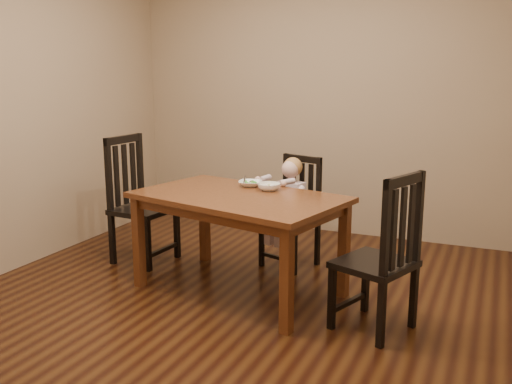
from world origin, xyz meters
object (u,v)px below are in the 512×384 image
at_px(chair_child, 293,214).
at_px(toddler, 290,201).
at_px(dining_table, 239,206).
at_px(chair_right, 382,257).
at_px(chair_left, 139,202).
at_px(bowl_veg, 269,187).
at_px(bowl_peas, 250,184).

xyz_separation_m(chair_child, toddler, (-0.01, -0.04, 0.12)).
relative_size(dining_table, chair_right, 1.60).
relative_size(chair_left, toddler, 2.25).
relative_size(chair_left, chair_right, 1.05).
height_order(dining_table, bowl_veg, bowl_veg).
xyz_separation_m(dining_table, chair_left, (-1.09, 0.30, -0.14)).
relative_size(chair_right, bowl_veg, 5.95).
distance_m(chair_left, toddler, 1.30).
xyz_separation_m(chair_left, bowl_peas, (1.05, 0.00, 0.25)).
height_order(chair_child, chair_right, chair_right).
height_order(bowl_peas, bowl_veg, bowl_veg).
distance_m(chair_left, chair_right, 2.26).
height_order(chair_left, toddler, chair_left).
relative_size(chair_right, bowl_peas, 5.75).
height_order(chair_left, chair_right, chair_left).
height_order(dining_table, chair_right, chair_right).
bearing_deg(chair_right, toddler, 66.21).
distance_m(chair_child, chair_left, 1.33).
bearing_deg(chair_child, toddler, 90.00).
relative_size(chair_child, chair_right, 0.90).
relative_size(chair_left, bowl_peas, 6.04).
bearing_deg(chair_child, dining_table, 94.43).
bearing_deg(chair_left, dining_table, 79.15).
xyz_separation_m(dining_table, toddler, (0.15, 0.68, -0.09)).
distance_m(chair_child, bowl_peas, 0.57).
distance_m(dining_table, chair_child, 0.78).
relative_size(dining_table, toddler, 3.43).
relative_size(dining_table, bowl_peas, 9.20).
xyz_separation_m(toddler, bowl_peas, (-0.19, -0.38, 0.20)).
bearing_deg(dining_table, chair_child, 77.47).
bearing_deg(chair_child, chair_left, 35.72).
distance_m(dining_table, bowl_peas, 0.33).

